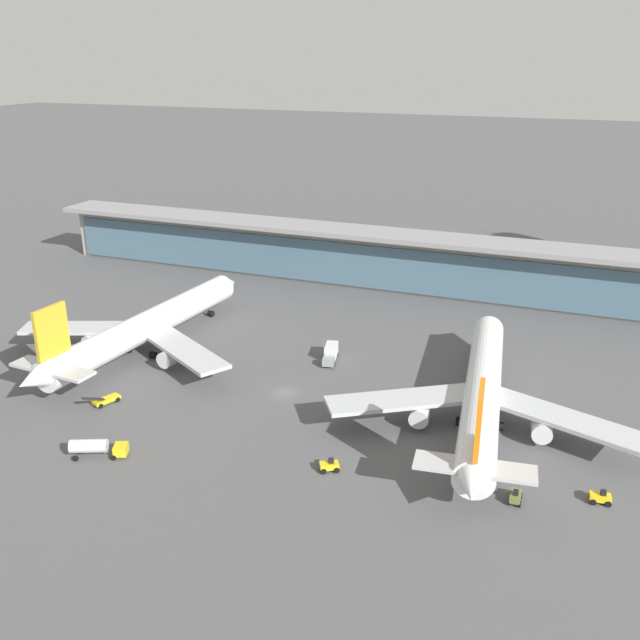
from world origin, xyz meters
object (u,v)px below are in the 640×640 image
Objects in this scene: airliner_left_stand at (144,327)px; service_truck_mid_apron_grey at (331,353)px; service_truck_at_far_stand_yellow at (96,447)px; service_truck_under_wing_yellow at (105,400)px; service_truck_on_taxiway_yellow at (329,466)px; service_truck_near_nose_olive at (515,496)px; service_truck_by_tail_yellow at (600,497)px; airliner_centre_stand at (482,393)px.

service_truck_mid_apron_grey is at bearing 15.46° from airliner_left_stand.
airliner_left_stand is 7.52× the size of service_truck_at_far_stand_yellow.
service_truck_under_wing_yellow is 2.05× the size of service_truck_on_taxiway_yellow.
service_truck_mid_apron_grey is 51.16m from service_truck_at_far_stand_yellow.
service_truck_near_nose_olive and service_truck_on_taxiway_yellow have the same top height.
airliner_left_stand is 40.32m from service_truck_at_far_stand_yellow.
service_truck_on_taxiway_yellow is (-37.48, -6.31, 0.00)m from service_truck_by_tail_yellow.
service_truck_at_far_stand_yellow is (-72.01, -15.82, 0.83)m from service_truck_by_tail_yellow.
service_truck_near_nose_olive and service_truck_by_tail_yellow have the same top height.
service_truck_at_far_stand_yellow reaches higher than service_truck_by_tail_yellow.
service_truck_by_tail_yellow is 0.35× the size of service_truck_at_far_stand_yellow.
airliner_left_stand is 21.48× the size of service_truck_by_tail_yellow.
airliner_centre_stand is 29.60m from service_truck_on_taxiway_yellow.
airliner_centre_stand reaches higher than service_truck_under_wing_yellow.
service_truck_mid_apron_grey is 2.29× the size of service_truck_on_taxiway_yellow.
airliner_centre_stand is 35.54m from service_truck_mid_apron_grey.
service_truck_near_nose_olive is 26.69m from service_truck_on_taxiway_yellow.
service_truck_mid_apron_grey reaches higher than service_truck_near_nose_olive.
airliner_left_stand is at bearing 151.96° from service_truck_on_taxiway_yellow.
service_truck_under_wing_yellow is 17.68m from service_truck_at_far_stand_yellow.
service_truck_near_nose_olive is at bearing -17.79° from airliner_left_stand.
service_truck_mid_apron_grey reaches higher than service_truck_under_wing_yellow.
service_truck_by_tail_yellow is at bearing 20.43° from service_truck_near_nose_olive.
service_truck_near_nose_olive is at bearing -40.86° from service_truck_mid_apron_grey.
airliner_left_stand is at bearing 162.21° from service_truck_near_nose_olive.
service_truck_on_taxiway_yellow is (-18.24, -22.85, -4.66)m from airliner_centre_stand.
airliner_centre_stand reaches higher than service_truck_on_taxiway_yellow.
airliner_centre_stand is at bearing 31.51° from service_truck_at_far_stand_yellow.
airliner_centre_stand is 22.70m from service_truck_near_nose_olive.
airliner_centre_stand reaches higher than service_truck_near_nose_olive.
service_truck_at_far_stand_yellow is (-61.11, -11.76, 0.83)m from service_truck_near_nose_olive.
airliner_left_stand is 1.00× the size of airliner_centre_stand.
service_truck_near_nose_olive is at bearing 10.89° from service_truck_at_far_stand_yellow.
service_truck_under_wing_yellow reaches higher than service_truck_near_nose_olive.
service_truck_under_wing_yellow is 44.55m from service_truck_on_taxiway_yellow.
airliner_left_stand is 19.83× the size of service_truck_on_taxiway_yellow.
service_truck_on_taxiway_yellow is at bearing -170.44° from service_truck_by_tail_yellow.
service_truck_on_taxiway_yellow is at bearing -175.15° from service_truck_near_nose_olive.
airliner_left_stand is 69.30m from airliner_centre_stand.
service_truck_near_nose_olive is at bearing 4.85° from service_truck_on_taxiway_yellow.
service_truck_near_nose_olive is 0.95× the size of service_truck_by_tail_yellow.
airliner_left_stand is 22.71× the size of service_truck_near_nose_olive.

